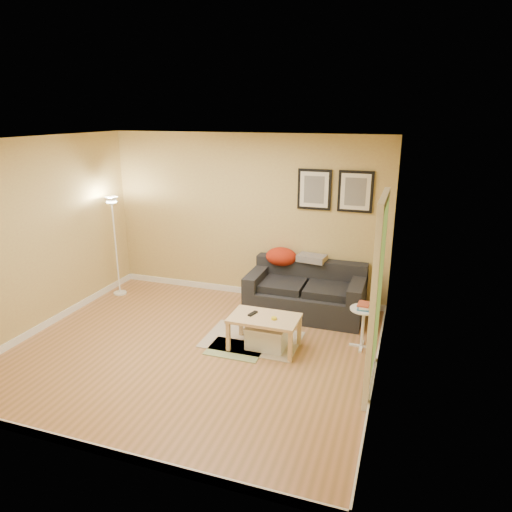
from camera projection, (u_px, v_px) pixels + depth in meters
name	position (u px, v px, depth m)	size (l,w,h in m)	color
floor	(194.00, 349.00, 5.91)	(4.50, 4.50, 0.00)	#B1774C
ceiling	(185.00, 140.00, 5.13)	(4.50, 4.50, 0.00)	white
wall_back	(246.00, 217.00, 7.33)	(4.50, 4.50, 0.00)	tan
wall_front	(77.00, 320.00, 3.71)	(4.50, 4.50, 0.00)	tan
wall_left	(38.00, 236.00, 6.21)	(4.00, 4.00, 0.00)	tan
wall_right	(384.00, 272.00, 4.83)	(4.00, 4.00, 0.00)	tan
baseboard_back	(247.00, 291.00, 7.69)	(4.50, 0.02, 0.10)	white
baseboard_front	(94.00, 448.00, 4.09)	(4.50, 0.02, 0.10)	white
baseboard_left	(51.00, 321.00, 6.58)	(0.02, 4.00, 0.10)	white
baseboard_right	(374.00, 376.00, 5.21)	(0.02, 4.00, 0.10)	white
sofa	(306.00, 290.00, 6.84)	(1.70, 0.90, 0.75)	black
red_throw	(281.00, 257.00, 7.10)	(0.48, 0.36, 0.28)	#B83511
plaid_throw	(312.00, 258.00, 6.99)	(0.42, 0.26, 0.10)	tan
framed_print_left	(314.00, 189.00, 6.83)	(0.50, 0.04, 0.60)	black
framed_print_right	(356.00, 192.00, 6.64)	(0.50, 0.04, 0.60)	black
area_rug	(252.00, 339.00, 6.14)	(1.25, 0.85, 0.01)	#C4B19B
green_runner	(236.00, 349.00, 5.89)	(0.70, 0.50, 0.01)	#668C4C
coffee_table	(264.00, 332.00, 5.87)	(0.87, 0.53, 0.43)	#E7BD8D
remote_control	(253.00, 314.00, 5.88)	(0.05, 0.16, 0.02)	black
tape_roll	(274.00, 318.00, 5.73)	(0.07, 0.07, 0.03)	yellow
storage_bin	(267.00, 337.00, 5.90)	(0.50, 0.37, 0.31)	white
side_table	(363.00, 328.00, 5.88)	(0.35, 0.35, 0.54)	white
book_stack	(364.00, 306.00, 5.79)	(0.16, 0.21, 0.07)	teal
floor_lamp	(116.00, 249.00, 7.48)	(0.21, 0.21, 1.63)	white
doorway	(376.00, 301.00, 4.79)	(0.12, 1.01, 2.13)	white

